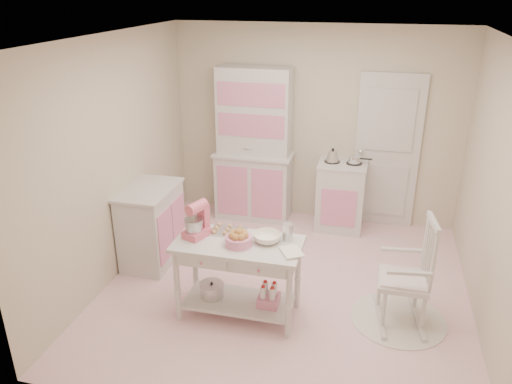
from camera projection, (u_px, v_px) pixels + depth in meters
room_shell at (290, 141)px, 4.77m from camera, size 3.84×3.84×2.62m
door at (387, 152)px, 6.47m from camera, size 0.82×0.05×2.04m
hutch at (254, 146)px, 6.67m from camera, size 1.06×0.50×2.08m
stove at (341, 195)px, 6.58m from camera, size 0.62×0.57×0.92m
base_cabinet at (151, 225)px, 5.76m from camera, size 0.54×0.84×0.92m
lace_rug at (398, 319)px, 4.89m from camera, size 0.92×0.92×0.01m
rocking_chair at (404, 271)px, 4.68m from camera, size 0.58×0.78×1.10m
work_table at (239, 279)px, 4.83m from camera, size 1.20×0.60×0.80m
stand_mixer at (196, 220)px, 4.72m from camera, size 0.29×0.33×0.34m
cookie_tray at (228, 231)px, 4.87m from camera, size 0.34×0.24×0.02m
bread_basket at (239, 241)px, 4.61m from camera, size 0.25×0.25×0.09m
mixing_bowl at (267, 238)px, 4.67m from camera, size 0.27×0.27×0.08m
metal_pitcher at (288, 232)px, 4.69m from camera, size 0.10×0.10×0.17m
recipe_book at (283, 253)px, 4.46m from camera, size 0.26×0.28×0.02m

